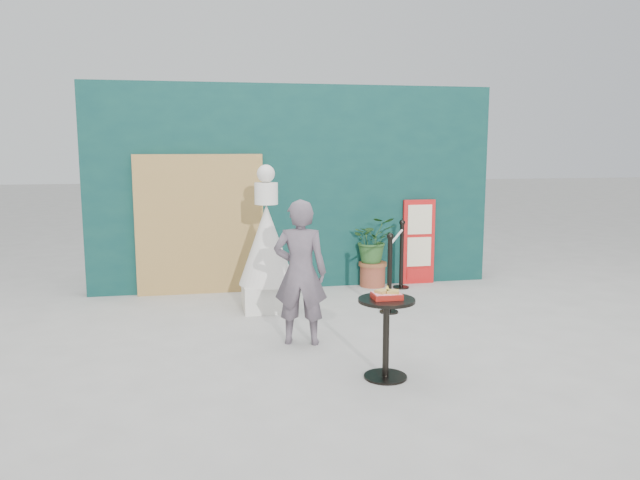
% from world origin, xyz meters
% --- Properties ---
extents(ground, '(60.00, 60.00, 0.00)m').
position_xyz_m(ground, '(0.00, 0.00, 0.00)').
color(ground, '#ADAAA5').
rests_on(ground, ground).
extents(back_wall, '(6.00, 0.30, 3.00)m').
position_xyz_m(back_wall, '(0.00, 3.15, 1.50)').
color(back_wall, '#0A3030').
rests_on(back_wall, ground).
extents(bamboo_fence, '(1.80, 0.08, 2.00)m').
position_xyz_m(bamboo_fence, '(-1.40, 2.94, 1.00)').
color(bamboo_fence, tan).
rests_on(bamboo_fence, ground).
extents(woman, '(0.65, 0.51, 1.57)m').
position_xyz_m(woman, '(-0.38, 0.39, 0.78)').
color(woman, '#675864').
rests_on(woman, ground).
extents(menu_board, '(0.50, 0.07, 1.30)m').
position_xyz_m(menu_board, '(1.90, 2.95, 0.65)').
color(menu_board, red).
rests_on(menu_board, ground).
extents(statue, '(0.73, 0.73, 1.88)m').
position_xyz_m(statue, '(-0.57, 1.87, 0.77)').
color(statue, silver).
rests_on(statue, ground).
extents(cafe_table, '(0.52, 0.52, 0.75)m').
position_xyz_m(cafe_table, '(0.23, -0.76, 0.50)').
color(cafe_table, black).
rests_on(cafe_table, ground).
extents(food_basket, '(0.26, 0.19, 0.11)m').
position_xyz_m(food_basket, '(0.23, -0.76, 0.79)').
color(food_basket, '#A81B12').
rests_on(food_basket, cafe_table).
extents(planter, '(0.63, 0.55, 1.07)m').
position_xyz_m(planter, '(1.15, 2.89, 0.62)').
color(planter, '#983D31').
rests_on(planter, ground).
extents(stanchion_barrier, '(0.84, 1.54, 1.03)m').
position_xyz_m(stanchion_barrier, '(1.24, 2.04, 0.49)').
color(stanchion_barrier, black).
rests_on(stanchion_barrier, ground).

